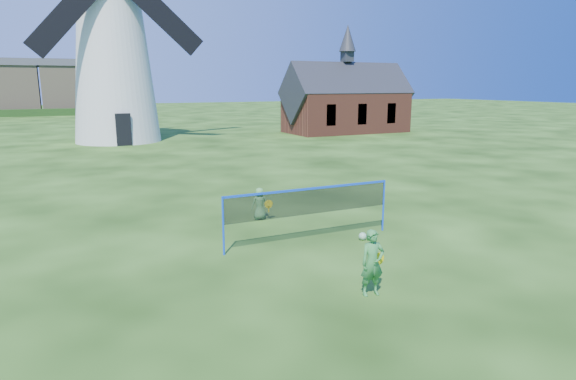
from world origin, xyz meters
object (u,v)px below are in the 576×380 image
at_px(player_girl, 372,263).
at_px(play_ball, 363,236).
at_px(windmill, 113,52).
at_px(player_boy, 260,204).
at_px(badminton_net, 310,202).
at_px(chapel, 346,103).

distance_m(player_girl, play_ball, 3.73).
relative_size(windmill, play_ball, 84.13).
height_order(windmill, player_boy, windmill).
relative_size(badminton_net, play_ball, 22.95).
xyz_separation_m(player_girl, player_boy, (0.12, 6.41, -0.18)).
bearing_deg(chapel, badminton_net, -123.96).
bearing_deg(play_ball, player_boy, 118.84).
height_order(chapel, badminton_net, chapel).
relative_size(chapel, play_ball, 51.46).
height_order(chapel, player_boy, chapel).
height_order(windmill, player_girl, windmill).
bearing_deg(badminton_net, windmill, 93.46).
relative_size(chapel, player_girl, 8.04).
distance_m(chapel, player_boy, 30.70).
bearing_deg(chapel, play_ball, -121.34).
bearing_deg(badminton_net, play_ball, -19.79).
xyz_separation_m(chapel, play_ball, (-16.81, -27.59, -2.58)).
height_order(chapel, player_girl, chapel).
bearing_deg(player_boy, player_girl, 97.64).
relative_size(chapel, badminton_net, 2.24).
height_order(windmill, badminton_net, windmill).
height_order(badminton_net, play_ball, badminton_net).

